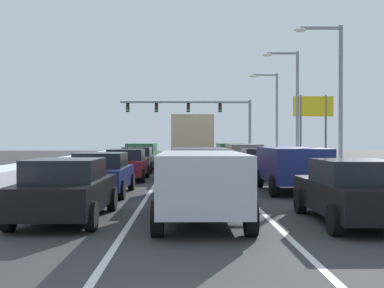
% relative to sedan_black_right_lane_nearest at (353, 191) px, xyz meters
% --- Properties ---
extents(ground_plane, '(126.76, 126.76, 0.00)m').
position_rel_sedan_black_right_lane_nearest_xyz_m(ground_plane, '(-3.58, 12.58, -0.76)').
color(ground_plane, '#333335').
extents(lane_stripe_between_right_lane_and_center_lane, '(0.14, 53.63, 0.01)m').
position_rel_sedan_black_right_lane_nearest_xyz_m(lane_stripe_between_right_lane_and_center_lane, '(-1.88, 17.46, -0.76)').
color(lane_stripe_between_right_lane_and_center_lane, silver).
rests_on(lane_stripe_between_right_lane_and_center_lane, ground).
extents(lane_stripe_between_center_lane_and_left_lane, '(0.14, 53.63, 0.01)m').
position_rel_sedan_black_right_lane_nearest_xyz_m(lane_stripe_between_center_lane_and_left_lane, '(-5.28, 17.46, -0.76)').
color(lane_stripe_between_center_lane_and_left_lane, silver).
rests_on(lane_stripe_between_center_lane_and_left_lane, ground).
extents(snow_bank_right_shoulder, '(1.98, 53.63, 0.78)m').
position_rel_sedan_black_right_lane_nearest_xyz_m(snow_bank_right_shoulder, '(3.42, 17.46, -0.37)').
color(snow_bank_right_shoulder, white).
rests_on(snow_bank_right_shoulder, ground).
extents(snow_bank_left_shoulder, '(1.62, 53.63, 0.94)m').
position_rel_sedan_black_right_lane_nearest_xyz_m(snow_bank_left_shoulder, '(-10.58, 17.46, -0.30)').
color(snow_bank_left_shoulder, white).
rests_on(snow_bank_left_shoulder, ground).
extents(sedan_black_right_lane_nearest, '(2.00, 4.50, 1.51)m').
position_rel_sedan_black_right_lane_nearest_xyz_m(sedan_black_right_lane_nearest, '(0.00, 0.00, 0.00)').
color(sedan_black_right_lane_nearest, black).
rests_on(sedan_black_right_lane_nearest, ground).
extents(suv_navy_right_lane_second, '(2.16, 4.90, 1.67)m').
position_rel_sedan_black_right_lane_nearest_xyz_m(suv_navy_right_lane_second, '(0.04, 7.09, 0.25)').
color(suv_navy_right_lane_second, navy).
rests_on(suv_navy_right_lane_second, ground).
extents(sedan_maroon_right_lane_third, '(2.00, 4.50, 1.51)m').
position_rel_sedan_black_right_lane_nearest_xyz_m(sedan_maroon_right_lane_third, '(-0.17, 13.61, 0.00)').
color(sedan_maroon_right_lane_third, maroon).
rests_on(sedan_maroon_right_lane_third, ground).
extents(suv_gray_right_lane_fourth, '(2.16, 4.90, 1.67)m').
position_rel_sedan_black_right_lane_nearest_xyz_m(suv_gray_right_lane_fourth, '(-0.21, 20.61, 0.25)').
color(suv_gray_right_lane_fourth, slate).
rests_on(suv_gray_right_lane_fourth, ground).
extents(suv_green_right_lane_fifth, '(2.16, 4.90, 1.67)m').
position_rel_sedan_black_right_lane_nearest_xyz_m(suv_green_right_lane_fifth, '(-0.42, 26.86, 0.25)').
color(suv_green_right_lane_fifth, '#1E5633').
rests_on(suv_green_right_lane_fifth, ground).
extents(suv_silver_center_lane_nearest, '(2.16, 4.90, 1.67)m').
position_rel_sedan_black_right_lane_nearest_xyz_m(suv_silver_center_lane_nearest, '(-3.59, 0.13, 0.25)').
color(suv_silver_center_lane_nearest, '#B7BABF').
rests_on(suv_silver_center_lane_nearest, ground).
extents(suv_charcoal_center_lane_second, '(2.16, 4.90, 1.67)m').
position_rel_sedan_black_right_lane_nearest_xyz_m(suv_charcoal_center_lane_second, '(-3.44, 6.09, 0.25)').
color(suv_charcoal_center_lane_second, '#38383D').
rests_on(suv_charcoal_center_lane_second, ground).
extents(sedan_red_center_lane_third, '(2.00, 4.50, 1.51)m').
position_rel_sedan_black_right_lane_nearest_xyz_m(sedan_red_center_lane_third, '(-3.43, 12.01, 0.00)').
color(sedan_red_center_lane_third, maroon).
rests_on(sedan_red_center_lane_third, ground).
extents(box_truck_center_lane_fourth, '(2.53, 7.20, 3.36)m').
position_rel_sedan_black_right_lane_nearest_xyz_m(box_truck_center_lane_fourth, '(-3.54, 18.98, 1.14)').
color(box_truck_center_lane_fourth, '#937F60').
rests_on(box_truck_center_lane_fourth, ground).
extents(suv_white_center_lane_fifth, '(2.16, 4.90, 1.67)m').
position_rel_sedan_black_right_lane_nearest_xyz_m(suv_white_center_lane_fifth, '(-3.65, 27.51, 0.25)').
color(suv_white_center_lane_fifth, silver).
rests_on(suv_white_center_lane_fifth, ground).
extents(sedan_black_left_lane_nearest, '(2.00, 4.50, 1.51)m').
position_rel_sedan_black_right_lane_nearest_xyz_m(sedan_black_left_lane_nearest, '(-6.89, 0.57, 0.00)').
color(sedan_black_left_lane_nearest, black).
rests_on(sedan_black_left_lane_nearest, ground).
extents(sedan_navy_left_lane_second, '(2.00, 4.50, 1.51)m').
position_rel_sedan_black_right_lane_nearest_xyz_m(sedan_navy_left_lane_second, '(-6.95, 6.21, 0.00)').
color(sedan_navy_left_lane_second, navy).
rests_on(sedan_navy_left_lane_second, ground).
extents(sedan_maroon_left_lane_third, '(2.00, 4.50, 1.51)m').
position_rel_sedan_black_right_lane_nearest_xyz_m(sedan_maroon_left_lane_third, '(-6.80, 12.63, 0.00)').
color(sedan_maroon_left_lane_third, maroon).
rests_on(sedan_maroon_left_lane_third, ground).
extents(sedan_gray_left_lane_fourth, '(2.00, 4.50, 1.51)m').
position_rel_sedan_black_right_lane_nearest_xyz_m(sedan_gray_left_lane_fourth, '(-6.85, 18.70, 0.00)').
color(sedan_gray_left_lane_fourth, slate).
rests_on(sedan_gray_left_lane_fourth, ground).
extents(suv_green_left_lane_fifth, '(2.16, 4.90, 1.67)m').
position_rel_sedan_black_right_lane_nearest_xyz_m(suv_green_left_lane_fifth, '(-7.12, 25.25, 0.25)').
color(suv_green_left_lane_fifth, '#1E5633').
rests_on(suv_green_left_lane_fifth, ground).
extents(traffic_light_gantry, '(14.00, 0.47, 6.20)m').
position_rel_sedan_black_right_lane_nearest_xyz_m(traffic_light_gantry, '(-2.27, 41.82, 4.12)').
color(traffic_light_gantry, slate).
rests_on(traffic_light_gantry, ground).
extents(street_lamp_right_near, '(2.66, 0.36, 8.10)m').
position_rel_sedan_black_right_lane_nearest_xyz_m(street_lamp_right_near, '(4.04, 15.02, 4.09)').
color(street_lamp_right_near, gray).
rests_on(street_lamp_right_near, ground).
extents(street_lamp_right_mid, '(2.66, 0.36, 8.41)m').
position_rel_sedan_black_right_lane_nearest_xyz_m(street_lamp_right_mid, '(3.92, 24.77, 4.25)').
color(street_lamp_right_mid, gray).
rests_on(street_lamp_right_mid, ground).
extents(street_lamp_right_far, '(2.66, 0.36, 8.08)m').
position_rel_sedan_black_right_lane_nearest_xyz_m(street_lamp_right_far, '(4.20, 34.52, 4.08)').
color(street_lamp_right_far, gray).
rests_on(street_lamp_right_far, ground).
extents(roadside_sign_right, '(3.20, 0.16, 5.50)m').
position_rel_sedan_black_right_lane_nearest_xyz_m(roadside_sign_right, '(6.22, 27.84, 3.25)').
color(roadside_sign_right, '#59595B').
rests_on(roadside_sign_right, ground).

